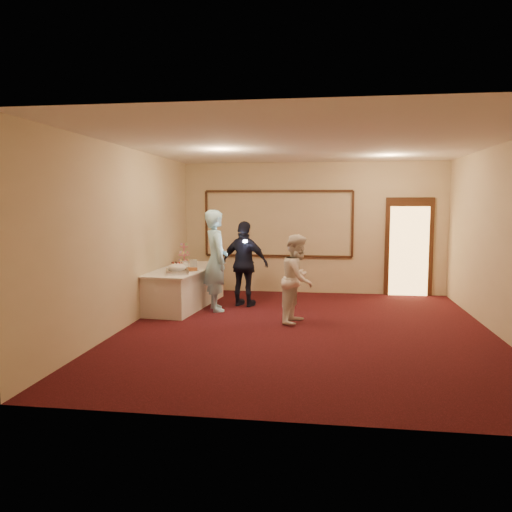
% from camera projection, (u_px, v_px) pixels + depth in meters
% --- Properties ---
extents(floor, '(7.00, 7.00, 0.00)m').
position_uv_depth(floor, '(306.00, 330.00, 8.18)').
color(floor, black).
rests_on(floor, ground).
extents(room_walls, '(6.04, 7.04, 3.02)m').
position_uv_depth(room_walls, '(307.00, 206.00, 7.97)').
color(room_walls, beige).
rests_on(room_walls, floor).
extents(wall_molding, '(3.45, 0.04, 1.55)m').
position_uv_depth(wall_molding, '(278.00, 224.00, 11.54)').
color(wall_molding, '#321A0F').
rests_on(wall_molding, room_walls).
extents(doorway, '(1.05, 0.07, 2.20)m').
position_uv_depth(doorway, '(409.00, 248.00, 11.17)').
color(doorway, '#321A0F').
rests_on(doorway, floor).
extents(buffet_table, '(1.24, 2.62, 0.77)m').
position_uv_depth(buffet_table, '(184.00, 287.00, 10.04)').
color(buffet_table, white).
rests_on(buffet_table, floor).
extents(pavlova_tray, '(0.54, 0.61, 0.20)m').
position_uv_depth(pavlova_tray, '(177.00, 269.00, 9.25)').
color(pavlova_tray, '#B8BBC0').
rests_on(pavlova_tray, buffet_table).
extents(cupcake_stand, '(0.33, 0.33, 0.48)m').
position_uv_depth(cupcake_stand, '(184.00, 255.00, 10.90)').
color(cupcake_stand, '#DA5881').
rests_on(cupcake_stand, buffet_table).
extents(plate_stack_a, '(0.17, 0.17, 0.14)m').
position_uv_depth(plate_stack_a, '(185.00, 265.00, 10.01)').
color(plate_stack_a, white).
rests_on(plate_stack_a, buffet_table).
extents(plate_stack_b, '(0.17, 0.17, 0.14)m').
position_uv_depth(plate_stack_b, '(193.00, 263.00, 10.32)').
color(plate_stack_b, white).
rests_on(plate_stack_b, buffet_table).
extents(tart, '(0.30, 0.30, 0.06)m').
position_uv_depth(tart, '(191.00, 270.00, 9.60)').
color(tart, white).
rests_on(tart, buffet_table).
extents(man, '(0.72, 0.84, 1.95)m').
position_uv_depth(man, '(216.00, 260.00, 9.62)').
color(man, '#99D8F5').
rests_on(man, floor).
extents(woman, '(0.74, 0.86, 1.54)m').
position_uv_depth(woman, '(298.00, 279.00, 8.63)').
color(woman, white).
rests_on(woman, floor).
extents(guest, '(1.08, 0.69, 1.72)m').
position_uv_depth(guest, '(245.00, 264.00, 10.01)').
color(guest, black).
rests_on(guest, floor).
extents(camera_flash, '(0.08, 0.05, 0.05)m').
position_uv_depth(camera_flash, '(245.00, 241.00, 9.68)').
color(camera_flash, white).
rests_on(camera_flash, guest).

